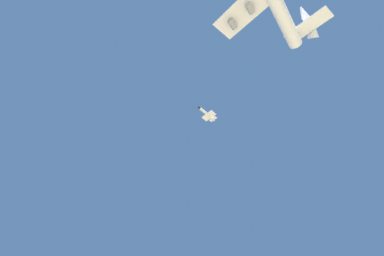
# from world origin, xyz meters

# --- Properties ---
(chase_jet_left_wing) EXTENTS (15.25, 8.43, 4.00)m
(chase_jet_left_wing) POSITION_xyz_m (-44.17, 14.06, 122.17)
(chase_jet_left_wing) COLOR silver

